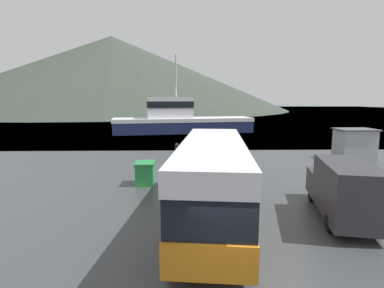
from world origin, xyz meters
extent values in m
plane|color=#475B6B|center=(0.00, 143.15, 0.00)|extent=(240.00, 240.00, 0.00)
cone|color=#333D33|center=(-35.87, 143.81, 17.55)|extent=(166.56, 166.56, 35.10)
cube|color=#B26614|center=(-0.07, 5.51, 0.97)|extent=(3.79, 10.99, 1.05)
cube|color=black|center=(-0.07, 5.51, 2.09)|extent=(3.72, 10.77, 1.20)
cube|color=silver|center=(-0.07, 5.51, 3.07)|extent=(3.79, 10.99, 0.75)
cube|color=black|center=(0.54, 10.88, 1.89)|extent=(2.26, 0.32, 1.61)
cylinder|color=black|center=(-0.78, 9.38, 0.45)|extent=(0.40, 0.93, 0.90)
cylinder|color=black|center=(1.49, 9.12, 0.45)|extent=(0.40, 0.93, 0.90)
cylinder|color=black|center=(-1.64, 1.90, 0.45)|extent=(0.40, 0.93, 0.90)
cylinder|color=black|center=(0.63, 1.64, 0.45)|extent=(0.40, 0.93, 0.90)
cube|color=#2D2D33|center=(5.48, 4.81, 1.47)|extent=(2.78, 4.45, 2.25)
cube|color=#2D2D33|center=(6.13, 7.69, 0.97)|extent=(2.26, 2.15, 1.24)
cube|color=black|center=(5.94, 6.84, 1.98)|extent=(1.60, 0.42, 0.79)
cylinder|color=black|center=(5.25, 7.64, 0.35)|extent=(0.37, 0.73, 0.70)
cylinder|color=black|center=(6.90, 7.27, 0.35)|extent=(0.37, 0.73, 0.70)
cylinder|color=black|center=(4.44, 4.08, 0.35)|extent=(0.37, 0.73, 0.70)
cylinder|color=black|center=(6.09, 3.70, 0.35)|extent=(0.37, 0.73, 0.70)
cube|color=#19234C|center=(-1.36, 39.78, 1.14)|extent=(21.86, 8.36, 2.29)
cube|color=silver|center=(-1.36, 39.78, 2.00)|extent=(22.08, 8.44, 0.57)
cube|color=silver|center=(-3.47, 39.43, 3.89)|extent=(7.30, 4.53, 3.21)
cube|color=black|center=(-3.47, 39.43, 4.37)|extent=(7.45, 4.65, 0.96)
cylinder|color=#B2B2B7|center=(-2.46, 39.60, 8.70)|extent=(0.20, 0.20, 6.40)
cube|color=green|center=(-3.70, 11.03, 0.62)|extent=(1.07, 1.33, 1.25)
cube|color=#227D3C|center=(-3.70, 11.03, 1.32)|extent=(1.17, 1.47, 0.14)
cube|color=#93999E|center=(13.57, 18.33, 1.27)|extent=(2.90, 2.17, 2.55)
cube|color=#4C4C51|center=(13.57, 18.33, 2.61)|extent=(3.19, 2.38, 0.12)
cylinder|color=black|center=(-2.00, 21.99, 0.32)|extent=(0.35, 0.35, 0.64)
sphere|color=black|center=(-2.00, 21.99, 0.75)|extent=(0.40, 0.40, 0.40)
camera|label=1|loc=(-1.32, -7.01, 5.23)|focal=28.00mm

